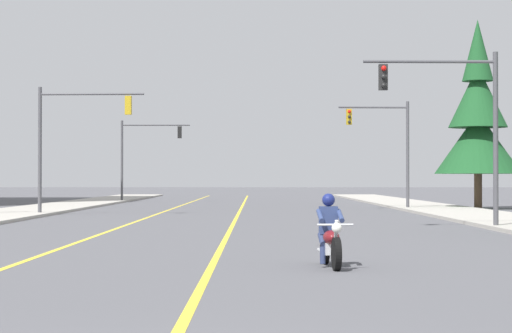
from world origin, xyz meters
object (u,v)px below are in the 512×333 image
object	(u,v)px
motorcycle_with_rider	(328,237)
traffic_signal_mid_left	(140,148)
conifer_tree_right_verge_far	(476,122)
traffic_signal_near_right	(455,112)
traffic_signal_near_left	(68,130)
traffic_signal_mid_right	(386,139)

from	to	relation	value
motorcycle_with_rider	traffic_signal_mid_left	size ratio (longest dim) A/B	0.35
traffic_signal_mid_left	conifer_tree_right_verge_far	bearing A→B (deg)	-38.21
traffic_signal_near_right	conifer_tree_right_verge_far	distance (m)	23.86
traffic_signal_near_left	traffic_signal_mid_left	bearing A→B (deg)	89.38
motorcycle_with_rider	traffic_signal_mid_right	world-z (taller)	traffic_signal_mid_right
motorcycle_with_rider	traffic_signal_near_left	bearing A→B (deg)	110.66
traffic_signal_near_right	traffic_signal_mid_right	xyz separation A→B (m)	(0.52, 21.80, -0.04)
traffic_signal_mid_right	conifer_tree_right_verge_far	size ratio (longest dim) A/B	0.56
traffic_signal_near_right	traffic_signal_mid_right	world-z (taller)	same
traffic_signal_near_right	traffic_signal_mid_left	size ratio (longest dim) A/B	1.00
traffic_signal_mid_left	traffic_signal_near_left	bearing A→B (deg)	-90.62
motorcycle_with_rider	conifer_tree_right_verge_far	distance (m)	39.70
traffic_signal_near_left	traffic_signal_mid_right	size ratio (longest dim) A/B	1.00
motorcycle_with_rider	traffic_signal_near_right	distance (m)	16.04
traffic_signal_mid_right	traffic_signal_mid_left	size ratio (longest dim) A/B	1.00
traffic_signal_mid_right	motorcycle_with_rider	bearing A→B (deg)	-99.49
traffic_signal_near_right	conifer_tree_right_verge_far	bearing A→B (deg)	75.53
traffic_signal_near_left	motorcycle_with_rider	bearing A→B (deg)	-69.34
traffic_signal_near_left	traffic_signal_mid_left	distance (m)	27.09
motorcycle_with_rider	traffic_signal_near_left	xyz separation A→B (m)	(-10.44, 27.69, 3.53)
motorcycle_with_rider	traffic_signal_mid_left	bearing A→B (deg)	100.50
motorcycle_with_rider	traffic_signal_mid_left	world-z (taller)	traffic_signal_mid_left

